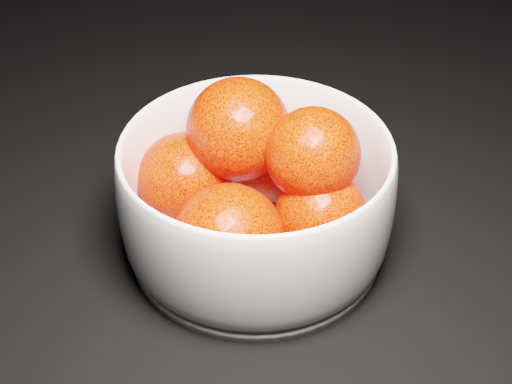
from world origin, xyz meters
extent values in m
cylinder|color=silver|center=(-0.25, 0.25, 0.01)|extent=(0.21, 0.21, 0.01)
sphere|color=#FF2509|center=(-0.22, 0.30, 0.05)|extent=(0.07, 0.07, 0.07)
sphere|color=#FF2509|center=(-0.30, 0.29, 0.05)|extent=(0.08, 0.08, 0.08)
sphere|color=#FF2509|center=(-0.28, 0.21, 0.05)|extent=(0.08, 0.08, 0.08)
sphere|color=#FF2509|center=(-0.21, 0.22, 0.05)|extent=(0.07, 0.07, 0.07)
sphere|color=#FF2509|center=(-0.25, 0.29, 0.09)|extent=(0.08, 0.08, 0.08)
sphere|color=#FF2509|center=(-0.21, 0.24, 0.09)|extent=(0.07, 0.07, 0.07)
camera|label=1|loc=(-0.37, -0.17, 0.41)|focal=50.00mm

